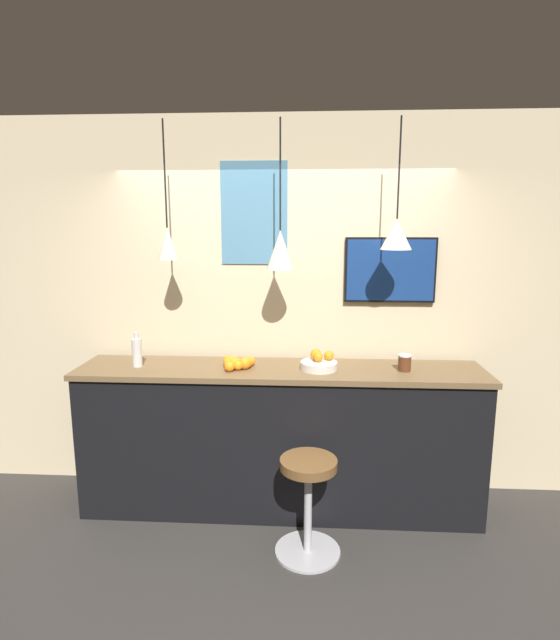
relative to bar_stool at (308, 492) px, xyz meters
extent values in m
plane|color=#33302D|center=(-0.21, -0.03, -0.43)|extent=(14.00, 14.00, 0.00)
cube|color=beige|center=(-0.21, 0.92, 1.02)|extent=(8.00, 0.06, 2.90)
cube|color=black|center=(-0.21, 0.53, 0.10)|extent=(2.88, 0.52, 1.05)
cube|color=brown|center=(-0.21, 0.53, 0.64)|extent=(2.92, 0.56, 0.04)
cylinder|color=#B7B7BC|center=(0.00, 0.00, -0.42)|extent=(0.43, 0.43, 0.02)
cylinder|color=#B7B7BC|center=(0.00, 0.00, -0.12)|extent=(0.05, 0.05, 0.57)
cylinder|color=brown|center=(0.00, 0.00, 0.19)|extent=(0.36, 0.36, 0.06)
cylinder|color=beige|center=(0.07, 0.51, 0.69)|extent=(0.26, 0.26, 0.06)
sphere|color=orange|center=(0.14, 0.56, 0.75)|extent=(0.07, 0.07, 0.07)
sphere|color=orange|center=(0.04, 0.56, 0.76)|extent=(0.08, 0.08, 0.08)
sphere|color=orange|center=(0.06, 0.51, 0.75)|extent=(0.07, 0.07, 0.07)
sphere|color=orange|center=(0.05, 0.55, 0.75)|extent=(0.07, 0.07, 0.07)
sphere|color=orange|center=(-0.46, 0.48, 0.71)|extent=(0.09, 0.09, 0.09)
sphere|color=orange|center=(-0.56, 0.42, 0.70)|extent=(0.07, 0.07, 0.07)
sphere|color=orange|center=(-0.45, 0.53, 0.70)|extent=(0.08, 0.08, 0.08)
sphere|color=orange|center=(-0.43, 0.57, 0.70)|extent=(0.07, 0.07, 0.07)
sphere|color=orange|center=(-0.59, 0.57, 0.70)|extent=(0.07, 0.07, 0.07)
sphere|color=orange|center=(-0.51, 0.52, 0.70)|extent=(0.07, 0.07, 0.07)
sphere|color=orange|center=(-0.53, 0.50, 0.70)|extent=(0.08, 0.08, 0.08)
sphere|color=orange|center=(-0.56, 0.52, 0.70)|extent=(0.08, 0.08, 0.08)
sphere|color=orange|center=(-0.58, 0.52, 0.70)|extent=(0.07, 0.07, 0.07)
sphere|color=orange|center=(-0.55, 0.57, 0.70)|extent=(0.07, 0.07, 0.07)
sphere|color=orange|center=(-0.50, 0.46, 0.70)|extent=(0.07, 0.07, 0.07)
sphere|color=orange|center=(-0.57, 0.53, 0.70)|extent=(0.07, 0.07, 0.07)
cylinder|color=silver|center=(-1.25, 0.51, 0.76)|extent=(0.07, 0.07, 0.20)
cylinder|color=silver|center=(-1.25, 0.51, 0.89)|extent=(0.03, 0.03, 0.05)
cylinder|color=#562D19|center=(0.67, 0.51, 0.72)|extent=(0.09, 0.09, 0.11)
cylinder|color=white|center=(0.67, 0.51, 0.77)|extent=(0.09, 0.09, 0.01)
cylinder|color=black|center=(-1.00, 0.57, 2.01)|extent=(0.01, 0.01, 0.72)
cone|color=beige|center=(-1.00, 0.57, 1.54)|extent=(0.15, 0.15, 0.22)
sphere|color=#F9EFCC|center=(-1.00, 0.57, 1.45)|extent=(0.04, 0.04, 0.04)
cylinder|color=black|center=(-0.21, 0.57, 2.00)|extent=(0.01, 0.01, 0.74)
cone|color=beige|center=(-0.21, 0.57, 1.50)|extent=(0.19, 0.19, 0.27)
sphere|color=#F9EFCC|center=(-0.21, 0.57, 1.39)|extent=(0.04, 0.04, 0.04)
cylinder|color=black|center=(0.58, 0.57, 2.04)|extent=(0.01, 0.01, 0.66)
cone|color=beige|center=(0.58, 0.57, 1.61)|extent=(0.21, 0.21, 0.21)
sphere|color=#F9EFCC|center=(0.58, 0.57, 1.53)|extent=(0.04, 0.04, 0.04)
cube|color=black|center=(0.60, 0.87, 1.34)|extent=(0.68, 0.04, 0.49)
cube|color=navy|center=(0.60, 0.85, 1.34)|extent=(0.65, 0.01, 0.46)
cube|color=teal|center=(-0.43, 0.89, 1.76)|extent=(0.50, 0.01, 0.76)
camera|label=1|loc=(0.00, -2.91, 1.67)|focal=28.00mm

